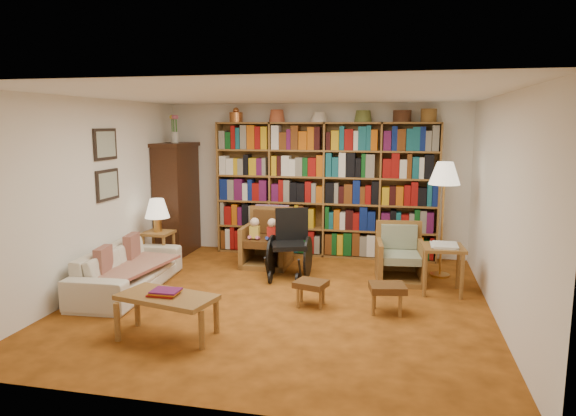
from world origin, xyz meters
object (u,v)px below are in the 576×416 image
(side_table_lamp, at_px, (158,241))
(footstool_a, at_px, (311,286))
(coffee_table, at_px, (167,300))
(footstool_b, at_px, (387,290))
(armchair_leather, at_px, (268,241))
(armchair_sage, at_px, (400,259))
(floor_lamp, at_px, (444,178))
(sofa, at_px, (128,269))
(wheelchair, at_px, (290,246))
(side_table_papers, at_px, (443,254))

(side_table_lamp, distance_m, footstool_a, 2.80)
(side_table_lamp, height_order, coffee_table, side_table_lamp)
(side_table_lamp, height_order, footstool_b, side_table_lamp)
(footstool_a, bearing_deg, footstool_b, -2.65)
(armchair_leather, relative_size, coffee_table, 0.83)
(armchair_sage, bearing_deg, floor_lamp, 28.71)
(armchair_sage, distance_m, footstool_a, 1.67)
(sofa, distance_m, floor_lamp, 4.49)
(floor_lamp, distance_m, coffee_table, 4.17)
(floor_lamp, bearing_deg, side_table_lamp, -173.75)
(wheelchair, relative_size, side_table_papers, 1.50)
(coffee_table, bearing_deg, footstool_b, 28.24)
(armchair_sage, xyz_separation_m, floor_lamp, (0.57, 0.31, 1.11))
(footstool_a, xyz_separation_m, footstool_b, (0.90, -0.04, 0.03))
(armchair_sage, height_order, wheelchair, wheelchair)
(side_table_lamp, bearing_deg, footstool_b, -19.14)
(floor_lamp, height_order, footstool_a, floor_lamp)
(footstool_a, distance_m, footstool_b, 0.91)
(sofa, distance_m, footstool_a, 2.45)
(footstool_a, xyz_separation_m, coffee_table, (-1.28, -1.21, 0.14))
(armchair_leather, height_order, floor_lamp, floor_lamp)
(side_table_lamp, bearing_deg, side_table_papers, -4.23)
(floor_lamp, xyz_separation_m, coffee_table, (-2.89, -2.83, -1.03))
(floor_lamp, bearing_deg, footstool_b, -113.17)
(side_table_papers, bearing_deg, footstool_a, -151.63)
(side_table_lamp, xyz_separation_m, side_table_papers, (4.12, -0.31, 0.10))
(footstool_b, bearing_deg, footstool_a, 177.35)
(armchair_sage, relative_size, coffee_table, 0.75)
(wheelchair, bearing_deg, armchair_leather, 129.14)
(side_table_lamp, xyz_separation_m, coffee_table, (1.27, -2.37, -0.03))
(floor_lamp, relative_size, coffee_table, 1.53)
(wheelchair, bearing_deg, footstool_a, -66.11)
(footstool_a, bearing_deg, floor_lamp, 45.00)
(coffee_table, bearing_deg, footstool_a, 43.51)
(side_table_lamp, height_order, wheelchair, wheelchair)
(sofa, bearing_deg, footstool_a, -95.53)
(armchair_leather, relative_size, armchair_sage, 1.11)
(side_table_lamp, xyz_separation_m, footstool_a, (2.55, -1.16, -0.17))
(armchair_sage, bearing_deg, coffee_table, -132.72)
(armchair_leather, distance_m, side_table_papers, 2.70)
(sofa, height_order, footstool_a, sofa)
(footstool_a, height_order, coffee_table, coffee_table)
(side_table_papers, xyz_separation_m, coffee_table, (-2.86, -2.07, -0.12))
(side_table_lamp, height_order, armchair_sage, armchair_sage)
(armchair_leather, height_order, armchair_sage, armchair_leather)
(sofa, height_order, armchair_leather, armchair_leather)
(side_table_lamp, bearing_deg, armchair_leather, 19.66)
(armchair_leather, height_order, footstool_b, armchair_leather)
(sofa, relative_size, footstool_a, 4.54)
(side_table_papers, bearing_deg, sofa, -169.05)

